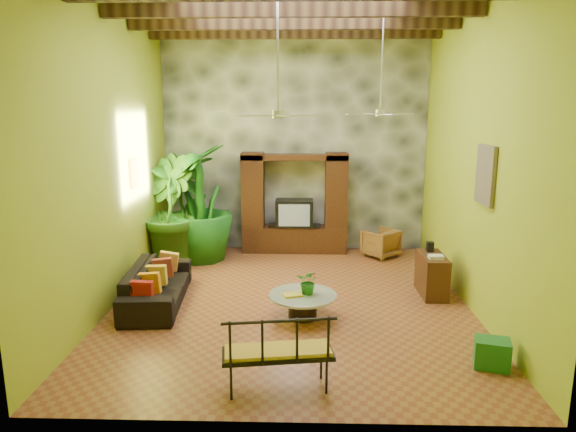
{
  "coord_description": "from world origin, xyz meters",
  "views": [
    {
      "loc": [
        0.19,
        -8.41,
        3.32
      ],
      "look_at": [
        -0.06,
        0.2,
        1.47
      ],
      "focal_mm": 32.0,
      "sensor_mm": 36.0,
      "label": 1
    }
  ],
  "objects_px": {
    "wicker_armchair": "(381,243)",
    "iron_bench": "(277,349)",
    "entertainment_center": "(294,211)",
    "tall_plant_a": "(182,207)",
    "ceiling_fan_back": "(381,102)",
    "ceiling_fan_front": "(278,101)",
    "tall_plant_c": "(200,203)",
    "sofa": "(157,285)",
    "side_console": "(432,275)",
    "tall_plant_b": "(168,211)",
    "coffee_table": "(303,303)",
    "green_bin": "(492,353)"
  },
  "relations": [
    {
      "from": "wicker_armchair",
      "to": "ceiling_fan_back",
      "type": "bearing_deg",
      "value": 37.69
    },
    {
      "from": "ceiling_fan_back",
      "to": "green_bin",
      "type": "height_order",
      "value": "ceiling_fan_back"
    },
    {
      "from": "ceiling_fan_front",
      "to": "entertainment_center",
      "type": "bearing_deg",
      "value": 86.76
    },
    {
      "from": "ceiling_fan_back",
      "to": "tall_plant_a",
      "type": "bearing_deg",
      "value": 162.19
    },
    {
      "from": "entertainment_center",
      "to": "ceiling_fan_back",
      "type": "relative_size",
      "value": 1.29
    },
    {
      "from": "iron_bench",
      "to": "side_console",
      "type": "relative_size",
      "value": 1.49
    },
    {
      "from": "entertainment_center",
      "to": "side_console",
      "type": "xyz_separation_m",
      "value": [
        2.51,
        -2.73,
        -0.6
      ]
    },
    {
      "from": "tall_plant_c",
      "to": "sofa",
      "type": "bearing_deg",
      "value": -95.74
    },
    {
      "from": "ceiling_fan_back",
      "to": "tall_plant_a",
      "type": "distance_m",
      "value": 4.8
    },
    {
      "from": "side_console",
      "to": "green_bin",
      "type": "height_order",
      "value": "side_console"
    },
    {
      "from": "coffee_table",
      "to": "iron_bench",
      "type": "bearing_deg",
      "value": -97.64
    },
    {
      "from": "wicker_armchair",
      "to": "iron_bench",
      "type": "bearing_deg",
      "value": 30.34
    },
    {
      "from": "ceiling_fan_back",
      "to": "tall_plant_a",
      "type": "xyz_separation_m",
      "value": [
        -4.05,
        1.3,
        -2.24
      ]
    },
    {
      "from": "wicker_armchair",
      "to": "tall_plant_a",
      "type": "height_order",
      "value": "tall_plant_a"
    },
    {
      "from": "entertainment_center",
      "to": "tall_plant_c",
      "type": "xyz_separation_m",
      "value": [
        -2.04,
        -0.7,
        0.31
      ]
    },
    {
      "from": "sofa",
      "to": "coffee_table",
      "type": "height_order",
      "value": "sofa"
    },
    {
      "from": "side_console",
      "to": "green_bin",
      "type": "bearing_deg",
      "value": -87.56
    },
    {
      "from": "entertainment_center",
      "to": "tall_plant_b",
      "type": "bearing_deg",
      "value": -158.2
    },
    {
      "from": "wicker_armchair",
      "to": "tall_plant_c",
      "type": "bearing_deg",
      "value": -34.87
    },
    {
      "from": "ceiling_fan_front",
      "to": "wicker_armchair",
      "type": "bearing_deg",
      "value": 55.97
    },
    {
      "from": "wicker_armchair",
      "to": "tall_plant_a",
      "type": "relative_size",
      "value": 0.3
    },
    {
      "from": "entertainment_center",
      "to": "ceiling_fan_back",
      "type": "distance_m",
      "value": 3.5
    },
    {
      "from": "ceiling_fan_front",
      "to": "iron_bench",
      "type": "distance_m",
      "value": 3.8
    },
    {
      "from": "ceiling_fan_front",
      "to": "tall_plant_b",
      "type": "bearing_deg",
      "value": 134.69
    },
    {
      "from": "tall_plant_b",
      "to": "coffee_table",
      "type": "bearing_deg",
      "value": -44.41
    },
    {
      "from": "wicker_armchair",
      "to": "tall_plant_b",
      "type": "distance_m",
      "value": 4.73
    },
    {
      "from": "iron_bench",
      "to": "side_console",
      "type": "height_order",
      "value": "iron_bench"
    },
    {
      "from": "tall_plant_a",
      "to": "tall_plant_b",
      "type": "xyz_separation_m",
      "value": [
        -0.2,
        -0.42,
        0.0
      ]
    },
    {
      "from": "wicker_armchair",
      "to": "tall_plant_c",
      "type": "xyz_separation_m",
      "value": [
        -3.99,
        -0.35,
        0.96
      ]
    },
    {
      "from": "tall_plant_b",
      "to": "green_bin",
      "type": "height_order",
      "value": "tall_plant_b"
    },
    {
      "from": "sofa",
      "to": "side_console",
      "type": "height_order",
      "value": "side_console"
    },
    {
      "from": "tall_plant_a",
      "to": "ceiling_fan_front",
      "type": "bearing_deg",
      "value": -52.24
    },
    {
      "from": "green_bin",
      "to": "tall_plant_b",
      "type": "bearing_deg",
      "value": 140.91
    },
    {
      "from": "iron_bench",
      "to": "side_console",
      "type": "xyz_separation_m",
      "value": [
        2.61,
        3.31,
        -0.18
      ]
    },
    {
      "from": "ceiling_fan_front",
      "to": "green_bin",
      "type": "xyz_separation_m",
      "value": [
        2.85,
        -1.83,
        -3.21
      ]
    },
    {
      "from": "wicker_armchair",
      "to": "iron_bench",
      "type": "relative_size",
      "value": 0.51
    },
    {
      "from": "tall_plant_b",
      "to": "coffee_table",
      "type": "xyz_separation_m",
      "value": [
        2.85,
        -2.79,
        -0.91
      ]
    },
    {
      "from": "wicker_armchair",
      "to": "tall_plant_a",
      "type": "xyz_separation_m",
      "value": [
        -4.4,
        -0.28,
        0.85
      ]
    },
    {
      "from": "ceiling_fan_back",
      "to": "coffee_table",
      "type": "distance_m",
      "value": 3.94
    },
    {
      "from": "ceiling_fan_back",
      "to": "tall_plant_c",
      "type": "xyz_separation_m",
      "value": [
        -3.64,
        1.23,
        -2.13
      ]
    },
    {
      "from": "sofa",
      "to": "wicker_armchair",
      "type": "bearing_deg",
      "value": -60.19
    },
    {
      "from": "entertainment_center",
      "to": "ceiling_fan_front",
      "type": "relative_size",
      "value": 1.29
    },
    {
      "from": "entertainment_center",
      "to": "tall_plant_c",
      "type": "relative_size",
      "value": 0.94
    },
    {
      "from": "sofa",
      "to": "entertainment_center",
      "type": "bearing_deg",
      "value": -39.78
    },
    {
      "from": "sofa",
      "to": "side_console",
      "type": "relative_size",
      "value": 2.45
    },
    {
      "from": "entertainment_center",
      "to": "side_console",
      "type": "bearing_deg",
      "value": -47.43
    },
    {
      "from": "entertainment_center",
      "to": "tall_plant_a",
      "type": "bearing_deg",
      "value": -165.41
    },
    {
      "from": "tall_plant_b",
      "to": "sofa",
      "type": "bearing_deg",
      "value": -81.03
    },
    {
      "from": "tall_plant_a",
      "to": "green_bin",
      "type": "height_order",
      "value": "tall_plant_a"
    },
    {
      "from": "entertainment_center",
      "to": "side_console",
      "type": "distance_m",
      "value": 3.76
    }
  ]
}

